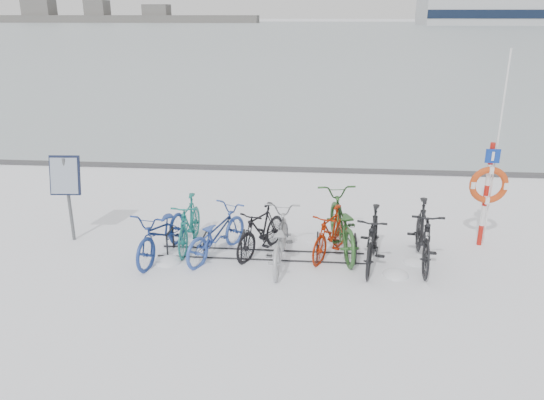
% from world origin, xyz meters
% --- Properties ---
extents(ground, '(900.00, 900.00, 0.00)m').
position_xyz_m(ground, '(0.00, 0.00, 0.00)').
color(ground, white).
rests_on(ground, ground).
extents(ice_sheet, '(400.00, 298.00, 0.02)m').
position_xyz_m(ice_sheet, '(0.00, 155.00, 0.01)').
color(ice_sheet, '#A8B6BD').
rests_on(ice_sheet, ground).
extents(quay_edge, '(400.00, 0.25, 0.10)m').
position_xyz_m(quay_edge, '(0.00, 5.90, 0.05)').
color(quay_edge, '#3F3F42').
rests_on(quay_edge, ground).
extents(bike_rack, '(4.00, 0.48, 0.46)m').
position_xyz_m(bike_rack, '(0.00, 0.00, 0.18)').
color(bike_rack, black).
rests_on(bike_rack, ground).
extents(info_board, '(0.62, 0.27, 1.80)m').
position_xyz_m(info_board, '(-3.97, 0.39, 1.30)').
color(info_board, '#595B5E').
rests_on(info_board, ground).
extents(lifebuoy_station, '(0.74, 0.22, 3.86)m').
position_xyz_m(lifebuoy_station, '(4.37, 0.85, 1.30)').
color(lifebuoy_station, '#B0160E').
rests_on(lifebuoy_station, ground).
extents(shoreline, '(180.00, 12.00, 9.50)m').
position_xyz_m(shoreline, '(-122.02, 260.00, 2.79)').
color(shoreline, '#515151').
rests_on(shoreline, ground).
extents(bike_0, '(1.03, 2.06, 1.03)m').
position_xyz_m(bike_0, '(-1.90, -0.15, 0.52)').
color(bike_0, navy).
rests_on(bike_0, ground).
extents(bike_1, '(0.50, 1.76, 1.06)m').
position_xyz_m(bike_1, '(-1.48, 0.32, 0.53)').
color(bike_1, '#176A63').
rests_on(bike_1, ground).
extents(bike_2, '(1.37, 1.97, 0.98)m').
position_xyz_m(bike_2, '(-0.87, -0.04, 0.49)').
color(bike_2, '#2F4DA4').
rests_on(bike_2, ground).
extents(bike_3, '(1.17, 1.68, 0.99)m').
position_xyz_m(bike_3, '(-0.02, 0.14, 0.50)').
color(bike_3, black).
rests_on(bike_3, ground).
extents(bike_4, '(0.73, 1.99, 1.03)m').
position_xyz_m(bike_4, '(0.37, -0.28, 0.52)').
color(bike_4, '#9DA0A5').
rests_on(bike_4, ground).
extents(bike_5, '(1.10, 1.67, 0.98)m').
position_xyz_m(bike_5, '(1.33, 0.17, 0.49)').
color(bike_5, '#8E1C04').
rests_on(bike_5, ground).
extents(bike_6, '(1.14, 2.34, 1.17)m').
position_xyz_m(bike_6, '(1.54, 0.45, 0.59)').
color(bike_6, '#295424').
rests_on(bike_6, ground).
extents(bike_7, '(0.86, 1.92, 1.11)m').
position_xyz_m(bike_7, '(2.09, -0.19, 0.56)').
color(bike_7, black).
rests_on(bike_7, ground).
extents(bike_8, '(0.71, 2.04, 1.20)m').
position_xyz_m(bike_8, '(3.04, -0.02, 0.60)').
color(bike_8, black).
rests_on(bike_8, ground).
extents(snow_drifts, '(5.10, 1.86, 0.18)m').
position_xyz_m(snow_drifts, '(0.59, 0.02, 0.00)').
color(snow_drifts, white).
rests_on(snow_drifts, ground).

